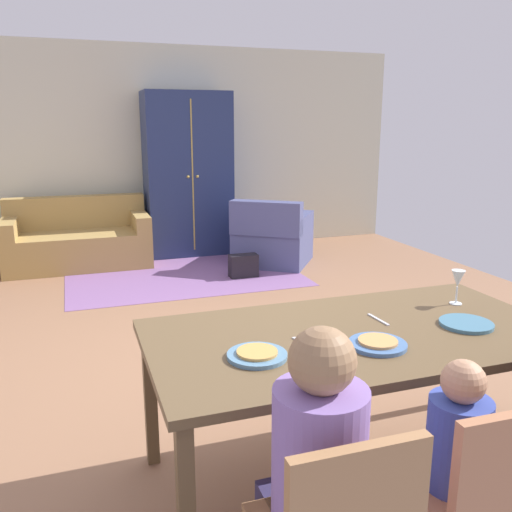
{
  "coord_description": "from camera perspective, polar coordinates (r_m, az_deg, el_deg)",
  "views": [
    {
      "loc": [
        -1.07,
        -3.63,
        1.69
      ],
      "look_at": [
        0.05,
        -0.35,
        0.85
      ],
      "focal_mm": 38.06,
      "sensor_mm": 36.0,
      "label": 1
    }
  ],
  "objects": [
    {
      "name": "plate_near_woman",
      "position": [
        2.79,
        21.22,
        -6.65
      ],
      "size": [
        0.25,
        0.25,
        0.02
      ],
      "primitive_type": "cylinder",
      "color": "teal",
      "rests_on": "dining_table"
    },
    {
      "name": "plate_near_child",
      "position": [
        2.43,
        12.67,
        -9.04
      ],
      "size": [
        0.25,
        0.25,
        0.02
      ],
      "primitive_type": "cylinder",
      "color": "#4972AA",
      "rests_on": "dining_table"
    },
    {
      "name": "plate_near_man",
      "position": [
        2.26,
        0.12,
        -10.41
      ],
      "size": [
        0.25,
        0.25,
        0.02
      ],
      "primitive_type": "cylinder",
      "color": "#5786A8",
      "rests_on": "dining_table"
    },
    {
      "name": "fork",
      "position": [
        2.41,
        5.07,
        -9.09
      ],
      "size": [
        0.06,
        0.15,
        0.01
      ],
      "primitive_type": "cube",
      "rotation": [
        0.0,
        0.0,
        0.28
      ],
      "color": "silver",
      "rests_on": "dining_table"
    },
    {
      "name": "dining_table",
      "position": [
        2.6,
        10.5,
        -9.16
      ],
      "size": [
        1.93,
        0.99,
        0.76
      ],
      "color": "brown",
      "rests_on": "ground_plane"
    },
    {
      "name": "dining_chair_child",
      "position": [
        2.09,
        22.65,
        -22.58
      ],
      "size": [
        0.43,
        0.43,
        0.87
      ],
      "color": "#B5744E",
      "rests_on": "ground_plane"
    },
    {
      "name": "pizza_near_man",
      "position": [
        2.26,
        0.12,
        -10.06
      ],
      "size": [
        0.17,
        0.17,
        0.01
      ],
      "primitive_type": "cylinder",
      "color": "gold",
      "rests_on": "plate_near_man"
    },
    {
      "name": "handbag",
      "position": [
        6.15,
        -1.33,
        -1.03
      ],
      "size": [
        0.32,
        0.16,
        0.26
      ],
      "primitive_type": "cube",
      "color": "black",
      "rests_on": "ground_plane"
    },
    {
      "name": "ground_plane",
      "position": [
        4.66,
        -4.39,
        -7.8
      ],
      "size": [
        6.93,
        6.35,
        0.02
      ],
      "primitive_type": "cube",
      "color": "#92674A"
    },
    {
      "name": "area_rug",
      "position": [
        6.31,
        -7.62,
        -1.95
      ],
      "size": [
        2.6,
        1.8,
        0.01
      ],
      "primitive_type": "cube",
      "color": "#825A90",
      "rests_on": "ground_plane"
    },
    {
      "name": "person_child",
      "position": [
        2.23,
        19.49,
        -21.65
      ],
      "size": [
        0.22,
        0.29,
        0.92
      ],
      "color": "#2D4053",
      "rests_on": "ground_plane"
    },
    {
      "name": "pizza_near_child",
      "position": [
        2.42,
        12.69,
        -8.72
      ],
      "size": [
        0.17,
        0.17,
        0.01
      ],
      "primitive_type": "cylinder",
      "color": "tan",
      "rests_on": "plate_near_child"
    },
    {
      "name": "person_man",
      "position": [
        1.95,
        6.03,
        -23.74
      ],
      "size": [
        0.3,
        0.4,
        1.11
      ],
      "color": "#352E58",
      "rests_on": "ground_plane"
    },
    {
      "name": "knife",
      "position": [
        2.74,
        12.73,
        -6.53
      ],
      "size": [
        0.02,
        0.17,
        0.01
      ],
      "primitive_type": "cube",
      "rotation": [
        0.0,
        0.0,
        0.06
      ],
      "color": "silver",
      "rests_on": "dining_table"
    },
    {
      "name": "back_wall",
      "position": [
        7.51,
        -10.94,
        10.84
      ],
      "size": [
        6.93,
        0.1,
        2.7
      ],
      "primitive_type": "cube",
      "color": "beige",
      "rests_on": "ground_plane"
    },
    {
      "name": "armoire",
      "position": [
        7.22,
        -7.16,
        8.48
      ],
      "size": [
        1.1,
        0.59,
        2.1
      ],
      "color": "navy",
      "rests_on": "ground_plane"
    },
    {
      "name": "couch",
      "position": [
        6.97,
        -18.2,
        1.5
      ],
      "size": [
        1.68,
        0.86,
        0.82
      ],
      "color": "#AC8A4B",
      "rests_on": "ground_plane"
    },
    {
      "name": "armchair",
      "position": [
        6.69,
        1.71,
        1.84
      ],
      "size": [
        1.19,
        1.19,
        0.82
      ],
      "color": "#494F7B",
      "rests_on": "ground_plane"
    },
    {
      "name": "wine_glass",
      "position": [
        3.05,
        20.45,
        -2.39
      ],
      "size": [
        0.07,
        0.07,
        0.19
      ],
      "color": "silver",
      "rests_on": "dining_table"
    }
  ]
}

